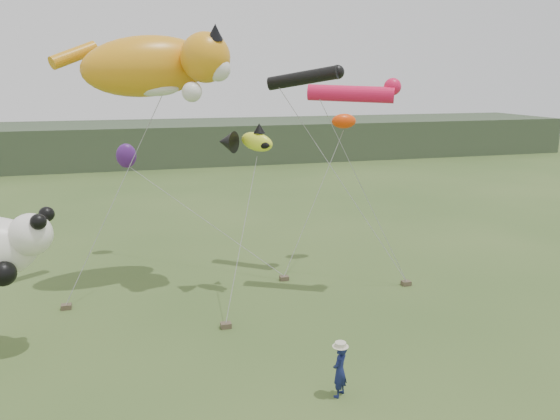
{
  "coord_description": "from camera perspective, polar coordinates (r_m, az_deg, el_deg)",
  "views": [
    {
      "loc": [
        -3.86,
        -14.27,
        8.67
      ],
      "look_at": [
        0.9,
        3.0,
        4.31
      ],
      "focal_mm": 35.0,
      "sensor_mm": 36.0,
      "label": 1
    }
  ],
  "objects": [
    {
      "name": "ground",
      "position": [
        17.14,
        -0.25,
        -16.7
      ],
      "size": [
        120.0,
        120.0,
        0.0
      ],
      "primitive_type": "plane",
      "color": "#385123",
      "rests_on": "ground"
    },
    {
      "name": "tube_kites",
      "position": [
        22.97,
        5.72,
        12.87
      ],
      "size": [
        4.27,
        5.33,
        1.51
      ],
      "color": "black",
      "rests_on": "ground"
    },
    {
      "name": "sandbag_anchors",
      "position": [
        21.22,
        -8.28,
        -10.3
      ],
      "size": [
        17.81,
        5.69,
        0.19
      ],
      "color": "brown",
      "rests_on": "ground"
    },
    {
      "name": "misc_kites",
      "position": [
        26.39,
        -6.61,
        7.14
      ],
      "size": [
        10.96,
        4.12,
        2.65
      ],
      "color": "#FD3F06",
      "rests_on": "ground"
    },
    {
      "name": "headland",
      "position": [
        59.35,
        -14.69,
        6.71
      ],
      "size": [
        90.0,
        13.0,
        4.0
      ],
      "color": "#2D3D28",
      "rests_on": "ground"
    },
    {
      "name": "cat_kite",
      "position": [
        23.02,
        -12.4,
        14.55
      ],
      "size": [
        7.01,
        3.79,
        3.02
      ],
      "color": "orange",
      "rests_on": "ground"
    },
    {
      "name": "fish_kite",
      "position": [
        21.72,
        -3.59,
        7.2
      ],
      "size": [
        2.46,
        1.6,
        1.21
      ],
      "color": "#E5F52A",
      "rests_on": "ground"
    },
    {
      "name": "festival_attendant",
      "position": [
        15.83,
        6.26,
        -16.35
      ],
      "size": [
        0.66,
        0.65,
        1.54
      ],
      "primitive_type": "imported",
      "rotation": [
        0.0,
        0.0,
        3.88
      ],
      "color": "#151D4F",
      "rests_on": "ground"
    }
  ]
}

